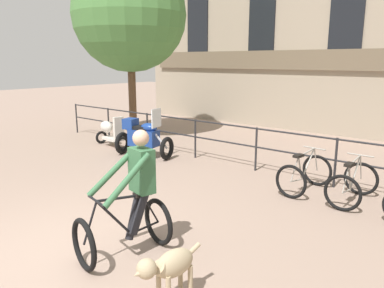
{
  "coord_description": "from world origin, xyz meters",
  "views": [
    {
      "loc": [
        4.41,
        -2.37,
        2.58
      ],
      "look_at": [
        -0.01,
        2.86,
        1.05
      ],
      "focal_mm": 35.0,
      "sensor_mm": 36.0,
      "label": 1
    }
  ],
  "objects_px": {
    "dog": "(169,266)",
    "parked_scooter": "(110,132)",
    "parked_motorcycle": "(143,137)",
    "parked_bicycle_mid_left": "(352,184)",
    "cyclist_with_bike": "(131,200)",
    "parked_bicycle_near_lamp": "(304,174)"
  },
  "relations": [
    {
      "from": "dog",
      "to": "parked_scooter",
      "type": "relative_size",
      "value": 0.69
    },
    {
      "from": "parked_motorcycle",
      "to": "parked_scooter",
      "type": "bearing_deg",
      "value": 69.47
    },
    {
      "from": "parked_bicycle_mid_left",
      "to": "parked_scooter",
      "type": "relative_size",
      "value": 0.85
    },
    {
      "from": "dog",
      "to": "parked_bicycle_mid_left",
      "type": "xyz_separation_m",
      "value": [
        0.54,
        4.32,
        -0.09
      ]
    },
    {
      "from": "parked_bicycle_mid_left",
      "to": "cyclist_with_bike",
      "type": "bearing_deg",
      "value": 66.39
    },
    {
      "from": "cyclist_with_bike",
      "to": "parked_bicycle_mid_left",
      "type": "distance_m",
      "value": 4.22
    },
    {
      "from": "cyclist_with_bike",
      "to": "parked_bicycle_near_lamp",
      "type": "distance_m",
      "value": 3.94
    },
    {
      "from": "dog",
      "to": "parked_motorcycle",
      "type": "height_order",
      "value": "parked_motorcycle"
    },
    {
      "from": "cyclist_with_bike",
      "to": "parked_motorcycle",
      "type": "relative_size",
      "value": 1.02
    },
    {
      "from": "parked_bicycle_near_lamp",
      "to": "parked_scooter",
      "type": "xyz_separation_m",
      "value": [
        -6.24,
        0.04,
        0.1
      ]
    },
    {
      "from": "cyclist_with_bike",
      "to": "parked_bicycle_near_lamp",
      "type": "xyz_separation_m",
      "value": [
        0.75,
        3.85,
        -0.41
      ]
    },
    {
      "from": "parked_bicycle_near_lamp",
      "to": "parked_bicycle_mid_left",
      "type": "xyz_separation_m",
      "value": [
        0.92,
        -0.0,
        0.0
      ]
    },
    {
      "from": "parked_motorcycle",
      "to": "parked_scooter",
      "type": "distance_m",
      "value": 1.72
    },
    {
      "from": "cyclist_with_bike",
      "to": "parked_motorcycle",
      "type": "distance_m",
      "value": 5.28
    },
    {
      "from": "parked_motorcycle",
      "to": "parked_scooter",
      "type": "xyz_separation_m",
      "value": [
        -1.71,
        0.21,
        -0.1
      ]
    },
    {
      "from": "cyclist_with_bike",
      "to": "parked_bicycle_near_lamp",
      "type": "height_order",
      "value": "cyclist_with_bike"
    },
    {
      "from": "dog",
      "to": "parked_motorcycle",
      "type": "distance_m",
      "value": 6.44
    },
    {
      "from": "parked_motorcycle",
      "to": "parked_bicycle_mid_left",
      "type": "bearing_deg",
      "value": -101.61
    },
    {
      "from": "dog",
      "to": "parked_scooter",
      "type": "bearing_deg",
      "value": 153.18
    },
    {
      "from": "dog",
      "to": "parked_motorcycle",
      "type": "bearing_deg",
      "value": 146.41
    },
    {
      "from": "cyclist_with_bike",
      "to": "parked_motorcycle",
      "type": "bearing_deg",
      "value": 147.64
    },
    {
      "from": "dog",
      "to": "parked_scooter",
      "type": "distance_m",
      "value": 7.94
    }
  ]
}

